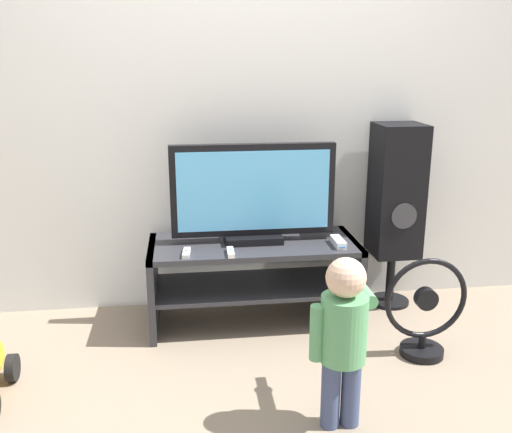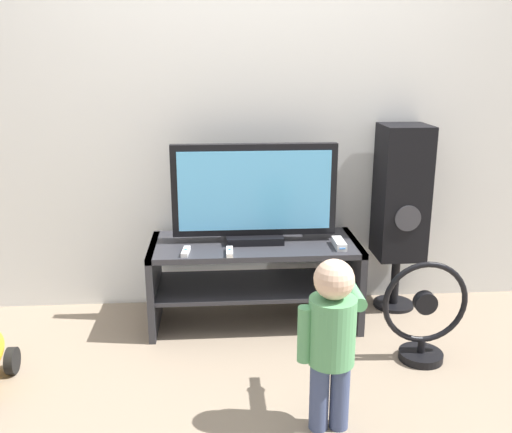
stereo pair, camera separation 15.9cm
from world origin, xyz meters
name	(u,v)px [view 2 (the right image)]	position (x,y,z in m)	size (l,w,h in m)	color
ground_plane	(258,341)	(0.00, 0.00, 0.00)	(16.00, 16.00, 0.00)	gray
wall_back	(251,85)	(0.00, 0.57, 1.30)	(10.00, 0.06, 2.60)	silver
tv_stand	(255,269)	(0.00, 0.24, 0.31)	(1.15, 0.49, 0.47)	#2D2D33
television	(254,194)	(0.00, 0.27, 0.74)	(0.89, 0.20, 0.54)	black
game_console	(339,244)	(0.45, 0.13, 0.49)	(0.05, 0.17, 0.04)	white
remote_primary	(186,252)	(-0.37, 0.09, 0.48)	(0.05, 0.13, 0.03)	white
remote_secondary	(230,252)	(-0.14, 0.07, 0.48)	(0.04, 0.13, 0.03)	white
child	(332,331)	(0.23, -0.74, 0.43)	(0.28, 0.43, 0.73)	#3F4C72
speaker_tower	(401,196)	(0.85, 0.38, 0.69)	(0.27, 0.28, 1.09)	black
floor_fan	(424,317)	(0.80, -0.25, 0.23)	(0.42, 0.22, 0.52)	black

